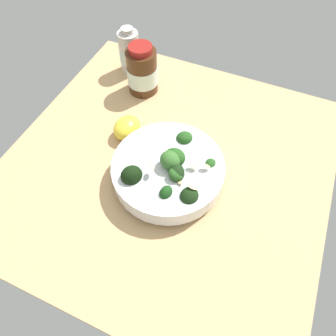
{
  "coord_description": "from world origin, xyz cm",
  "views": [
    {
      "loc": [
        15.78,
        -35.7,
        55.07
      ],
      "look_at": [
        1.87,
        -3.74,
        4.0
      ],
      "focal_mm": 33.14,
      "sensor_mm": 36.0,
      "label": 1
    }
  ],
  "objects_px": {
    "bowl_of_broccoli": "(168,170)",
    "bottle_tall": "(142,71)",
    "lemon_wedge": "(127,128)",
    "bottle_short": "(130,52)"
  },
  "relations": [
    {
      "from": "bottle_tall",
      "to": "bottle_short",
      "type": "relative_size",
      "value": 1.04
    },
    {
      "from": "lemon_wedge",
      "to": "bowl_of_broccoli",
      "type": "bearing_deg",
      "value": -29.29
    },
    {
      "from": "lemon_wedge",
      "to": "bottle_short",
      "type": "bearing_deg",
      "value": 115.26
    },
    {
      "from": "bottle_tall",
      "to": "lemon_wedge",
      "type": "bearing_deg",
      "value": -77.31
    },
    {
      "from": "bottle_tall",
      "to": "bottle_short",
      "type": "height_order",
      "value": "bottle_tall"
    },
    {
      "from": "bowl_of_broccoli",
      "to": "bottle_short",
      "type": "distance_m",
      "value": 0.37
    },
    {
      "from": "bowl_of_broccoli",
      "to": "bottle_tall",
      "type": "distance_m",
      "value": 0.29
    },
    {
      "from": "bowl_of_broccoli",
      "to": "bottle_tall",
      "type": "relative_size",
      "value": 1.78
    },
    {
      "from": "bowl_of_broccoli",
      "to": "bottle_tall",
      "type": "xyz_separation_m",
      "value": [
        -0.17,
        0.23,
        0.02
      ]
    },
    {
      "from": "lemon_wedge",
      "to": "bottle_short",
      "type": "xyz_separation_m",
      "value": [
        -0.1,
        0.21,
        0.03
      ]
    }
  ]
}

